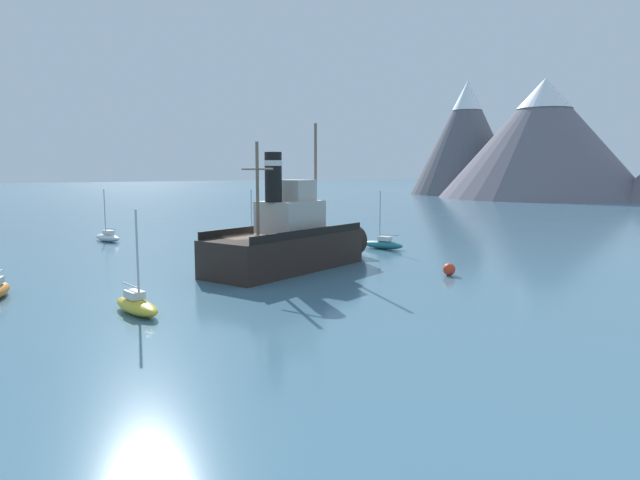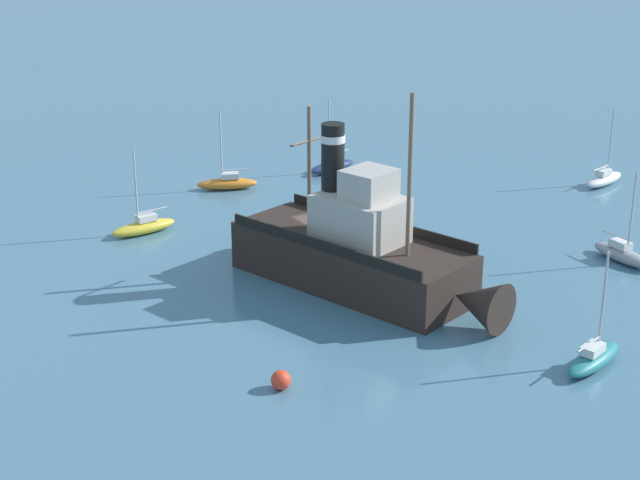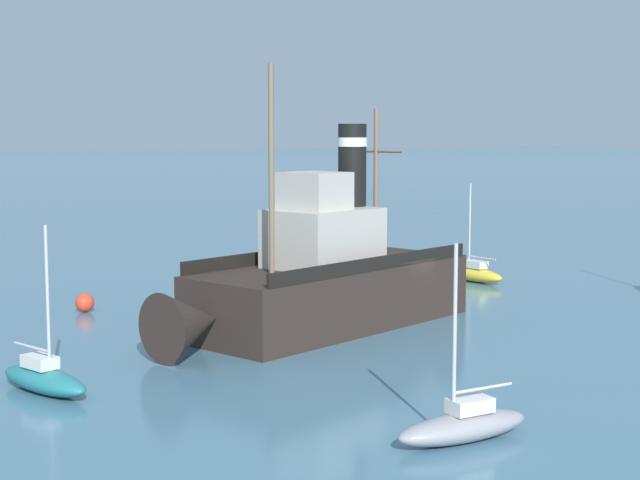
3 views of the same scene
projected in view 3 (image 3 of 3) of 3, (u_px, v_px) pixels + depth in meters
ground_plane at (400, 320)px, 39.08m from camera, size 600.00×600.00×0.00m
old_tugboat at (321, 282)px, 37.21m from camera, size 7.99×14.73×9.90m
sailboat_teal at (44, 378)px, 28.35m from camera, size 3.95×2.26×4.90m
sailboat_yellow at (473, 273)px, 49.02m from camera, size 3.90×1.52×4.90m
sailboat_grey at (463, 424)px, 23.90m from camera, size 1.10×3.80×4.90m
mooring_buoy at (85, 303)px, 40.82m from camera, size 0.79×0.79×0.79m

